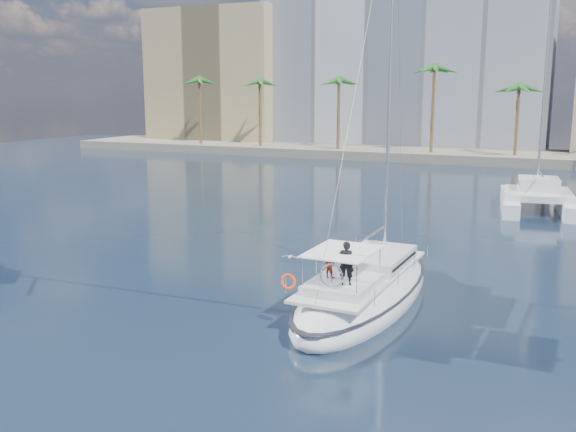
% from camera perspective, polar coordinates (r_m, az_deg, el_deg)
% --- Properties ---
extents(ground, '(160.00, 160.00, 0.00)m').
position_cam_1_polar(ground, '(30.81, -0.35, -6.13)').
color(ground, black).
rests_on(ground, ground).
extents(quay, '(120.00, 14.00, 1.20)m').
position_cam_1_polar(quay, '(89.08, 15.95, 5.20)').
color(quay, gray).
rests_on(quay, ground).
extents(building_modern, '(42.00, 16.00, 28.00)m').
position_cam_1_polar(building_modern, '(102.82, 10.51, 13.65)').
color(building_modern, silver).
rests_on(building_modern, ground).
extents(building_tan_left, '(22.00, 14.00, 22.00)m').
position_cam_1_polar(building_tan_left, '(110.04, -5.78, 12.04)').
color(building_tan_left, tan).
rests_on(building_tan_left, ground).
extents(palm_left, '(3.60, 3.60, 12.30)m').
position_cam_1_polar(palm_left, '(95.66, -5.12, 11.76)').
color(palm_left, brown).
rests_on(palm_left, ground).
extents(palm_centre, '(3.60, 3.60, 12.30)m').
position_cam_1_polar(palm_centre, '(84.72, 15.92, 11.48)').
color(palm_centre, brown).
rests_on(palm_centre, ground).
extents(main_sloop, '(4.59, 13.01, 19.08)m').
position_cam_1_polar(main_sloop, '(28.19, 6.86, -6.67)').
color(main_sloop, white).
rests_on(main_sloop, ground).
extents(catamaran, '(6.46, 11.12, 15.62)m').
position_cam_1_polar(catamaran, '(53.35, 21.32, 1.70)').
color(catamaran, white).
rests_on(catamaran, ground).
extents(seagull, '(0.96, 0.41, 0.18)m').
position_cam_1_polar(seagull, '(34.59, 0.19, -3.65)').
color(seagull, silver).
rests_on(seagull, ground).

